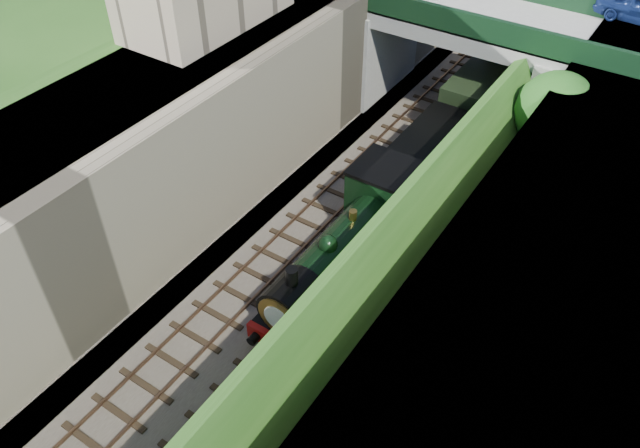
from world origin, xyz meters
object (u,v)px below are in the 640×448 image
(road_bridge, at_px, (491,55))
(locomotive, at_px, (349,247))
(tree, at_px, (558,114))
(tender, at_px, (429,163))

(road_bridge, relative_size, locomotive, 1.56)
(road_bridge, distance_m, locomotive, 14.86)
(tree, height_order, locomotive, tree)
(tender, bearing_deg, road_bridge, 92.00)
(road_bridge, xyz_separation_m, locomotive, (0.26, -14.69, -2.18))
(locomotive, height_order, tender, locomotive)
(locomotive, bearing_deg, tree, 64.43)
(tree, distance_m, tender, 6.13)
(locomotive, distance_m, tender, 7.37)
(road_bridge, xyz_separation_m, tree, (4.97, -4.84, 0.57))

